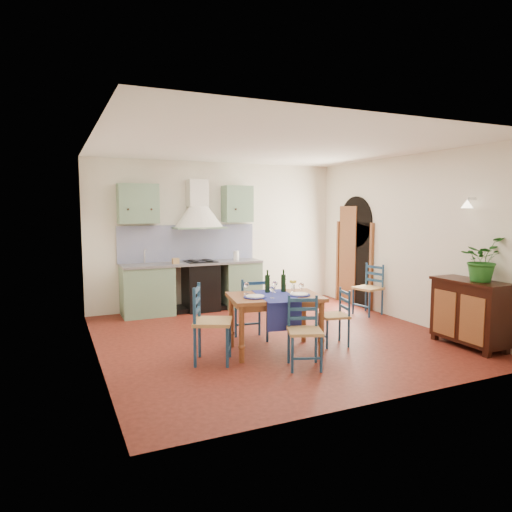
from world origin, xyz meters
The scene contains 13 objects.
floor centered at (0.00, 0.00, 0.00)m, with size 5.00×5.00×0.00m, color #41130E.
back_wall centered at (-0.47, 2.29, 1.05)m, with size 5.00×0.96×2.80m.
right_wall centered at (2.50, 0.28, 1.34)m, with size 0.26×5.00×2.80m.
left_wall centered at (-2.50, 0.00, 1.40)m, with size 0.04×5.00×2.80m, color silver.
ceiling centered at (0.00, 0.00, 2.80)m, with size 5.00×5.00×0.01m, color silver.
dining_table centered at (-0.29, -0.63, 0.68)m, with size 1.32×1.03×1.08m.
chair_near centered at (-0.25, -1.31, 0.44)m, with size 0.51×0.51×0.85m.
chair_far centered at (-0.37, -0.02, 0.48)m, with size 0.48×0.48×0.93m.
chair_left centered at (-1.23, -0.68, 0.51)m, with size 0.61×0.61×0.98m.
chair_right centered at (0.62, -0.70, 0.41)m, with size 0.44×0.44×0.79m.
chair_spare centered at (2.23, 0.62, 0.47)m, with size 0.51×0.51×0.91m.
sideboard centered at (2.26, -1.54, 0.51)m, with size 0.50×1.05×0.94m.
potted_plant centered at (2.27, -1.67, 1.24)m, with size 0.55×0.47×0.61m, color #1D591C.
Camera 1 is at (-2.99, -5.96, 1.92)m, focal length 32.00 mm.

